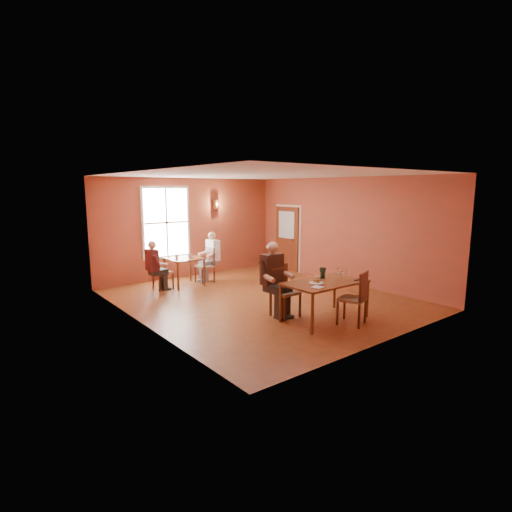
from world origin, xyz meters
TOP-DOWN VIEW (x-y plane):
  - ground at (0.00, 0.00)m, footprint 6.00×7.00m
  - wall_back at (0.00, 3.50)m, footprint 6.00×0.04m
  - wall_front at (0.00, -3.50)m, footprint 6.00×0.04m
  - wall_left at (-3.00, 0.00)m, footprint 0.04×7.00m
  - wall_right at (3.00, 0.00)m, footprint 0.04×7.00m
  - ceiling at (0.00, 0.00)m, footprint 6.00×7.00m
  - window at (-0.80, 3.45)m, footprint 1.36×0.10m
  - door at (2.94, 2.30)m, footprint 0.12×1.04m
  - wall_sconce at (0.90, 3.40)m, footprint 0.16×0.16m
  - main_table at (0.07, -2.00)m, footprint 1.72×0.97m
  - chair_diner_main at (-0.43, -1.35)m, footprint 0.48×0.48m
  - diner_main at (-0.43, -1.38)m, footprint 0.61×0.61m
  - chair_empty at (0.30, -2.52)m, footprint 0.62×0.62m
  - plate_food at (-0.21, -2.02)m, footprint 0.36×0.36m
  - sandwich at (-0.15, -1.97)m, footprint 0.10×0.09m
  - goblet_a at (0.53, -1.94)m, footprint 0.11×0.11m
  - goblet_b at (0.64, -2.10)m, footprint 0.09×0.09m
  - goblet_c at (0.39, -2.16)m, footprint 0.11×0.11m
  - menu_stand at (0.25, -1.76)m, footprint 0.15×0.09m
  - knife at (-0.00, -2.29)m, footprint 0.24×0.02m
  - napkin at (-0.41, -2.24)m, footprint 0.23×0.23m
  - sunglasses at (0.66, -2.33)m, footprint 0.16×0.08m
  - second_table at (-0.79, 2.43)m, footprint 0.88×0.88m
  - chair_diner_white at (-0.14, 2.43)m, footprint 0.44×0.44m
  - diner_white at (-0.11, 2.43)m, footprint 0.56×0.56m
  - chair_diner_maroon at (-1.44, 2.43)m, footprint 0.44×0.44m
  - diner_maroon at (-1.47, 2.43)m, footprint 0.52×0.52m
  - cup_a at (-0.63, 2.36)m, footprint 0.16×0.16m
  - cup_b at (-0.97, 2.52)m, footprint 0.11×0.11m

SIDE VIEW (x-z plane):
  - ground at x=0.00m, z-range -0.01..0.01m
  - second_table at x=-0.79m, z-range 0.00..0.78m
  - main_table at x=0.07m, z-range 0.00..0.81m
  - chair_diner_maroon at x=-1.44m, z-range 0.00..0.99m
  - chair_diner_white at x=-0.14m, z-range 0.00..1.00m
  - chair_empty at x=0.30m, z-range 0.00..1.08m
  - chair_diner_main at x=-0.43m, z-range 0.00..1.10m
  - diner_maroon at x=-1.47m, z-range 0.00..1.30m
  - diner_white at x=-0.11m, z-range 0.00..1.39m
  - diner_main at x=-0.43m, z-range 0.00..1.52m
  - knife at x=0.00m, z-range 0.81..0.81m
  - napkin at x=-0.41m, z-range 0.81..0.81m
  - sunglasses at x=0.66m, z-range 0.81..0.83m
  - plate_food at x=-0.21m, z-range 0.81..0.85m
  - cup_b at x=-0.97m, z-range 0.78..0.88m
  - cup_a at x=-0.63m, z-range 0.78..0.88m
  - sandwich at x=-0.15m, z-range 0.81..0.92m
  - goblet_b at x=0.64m, z-range 0.81..1.01m
  - goblet_c at x=0.39m, z-range 0.81..1.02m
  - goblet_a at x=0.53m, z-range 0.81..1.03m
  - menu_stand at x=0.25m, z-range 0.81..1.04m
  - door at x=2.94m, z-range 0.00..2.10m
  - wall_back at x=0.00m, z-range 0.00..3.00m
  - wall_front at x=0.00m, z-range 0.00..3.00m
  - wall_left at x=-3.00m, z-range 0.00..3.00m
  - wall_right at x=3.00m, z-range 0.00..3.00m
  - window at x=-0.80m, z-range 0.72..2.68m
  - wall_sconce at x=0.90m, z-range 2.06..2.34m
  - ceiling at x=0.00m, z-range 2.98..3.02m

